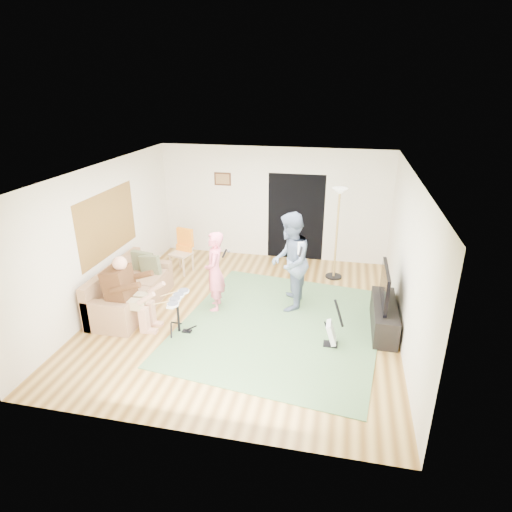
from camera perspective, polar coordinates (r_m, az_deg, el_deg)
The scene contains 19 objects.
floor at distance 8.14m, azimuth -1.42°, elevation -7.80°, with size 6.00×6.00×0.00m, color brown.
walls at distance 7.56m, azimuth -1.52°, elevation 1.10°, with size 5.50×6.00×2.70m, color silver, non-canonical shape.
ceiling at distance 7.18m, azimuth -1.63°, elevation 11.20°, with size 6.00×6.00×0.00m, color white.
window_blinds at distance 8.69m, azimuth -19.16°, elevation 4.09°, with size 2.05×2.05×0.00m, color olive.
doorway at distance 10.36m, azimuth 5.32°, elevation 5.15°, with size 2.10×2.10×0.00m, color black.
picture_frame at distance 10.49m, azimuth -4.47°, elevation 10.20°, with size 0.42×0.03×0.32m, color #3F2314.
area_rug at distance 7.81m, azimuth 3.23°, elevation -9.16°, with size 3.43×3.84×0.02m, color #4B7044.
sofa at distance 8.64m, azimuth -16.74°, elevation -4.85°, with size 0.85×2.07×0.84m.
drummer at distance 7.84m, azimuth -16.41°, elevation -5.69°, with size 0.87×0.49×1.34m.
drum_kit at distance 7.59m, azimuth -10.33°, elevation -7.90°, with size 0.39×0.69×0.71m.
singer at distance 8.05m, azimuth -5.53°, elevation -2.08°, with size 0.57×0.37×1.55m, color #F46A84.
microphone at distance 7.84m, azimuth -4.23°, elevation 0.34°, with size 0.06×0.06×0.24m, color black, non-canonical shape.
guitarist at distance 8.03m, azimuth 4.52°, elevation -0.77°, with size 0.92×0.72×1.89m, color slate.
guitar_held at distance 7.88m, azimuth 6.03°, elevation 1.39°, with size 0.12×0.60×0.26m, color white, non-canonical shape.
guitar_spare at distance 7.25m, azimuth 10.08°, elevation -10.03°, with size 0.31×0.28×0.86m.
torchiere_lamp at distance 9.29m, azimuth 10.87°, elevation 5.05°, with size 0.36×0.36×2.03m.
dining_chair at distance 9.91m, azimuth -9.84°, elevation -0.14°, with size 0.52×0.54×1.00m.
tv_cabinet at distance 7.90m, azimuth 16.69°, elevation -7.77°, with size 0.40×1.40×0.50m, color black.
television at distance 7.62m, azimuth 16.80°, elevation -3.82°, with size 0.06×1.06×0.64m, color black.
Camera 1 is at (1.65, -6.85, 4.07)m, focal length 30.00 mm.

